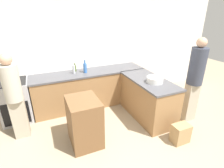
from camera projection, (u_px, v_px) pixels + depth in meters
name	position (u px, v px, depth m)	size (l,w,h in m)	color
ground_plane	(126.00, 158.00, 2.95)	(14.00, 14.00, 0.00)	tan
wall_back	(84.00, 51.00, 4.41)	(8.00, 0.06, 2.70)	white
counter_back	(90.00, 88.00, 4.46)	(2.78, 0.67, 0.91)	olive
counter_peninsula	(148.00, 98.00, 3.97)	(0.69, 1.46, 0.91)	olive
range_oven	(16.00, 101.00, 3.84)	(0.61, 0.65, 0.92)	#ADADB2
island_table	(84.00, 122.00, 3.16)	(0.54, 0.67, 0.89)	brown
mixing_bowl	(155.00, 80.00, 3.62)	(0.34, 0.34, 0.12)	white
vinegar_bottle_clear	(74.00, 69.00, 4.11)	(0.06, 0.06, 0.28)	silver
olive_oil_bottle	(75.00, 68.00, 4.28)	(0.06, 0.06, 0.20)	#475B1E
water_bottle_blue	(85.00, 68.00, 4.18)	(0.08, 0.08, 0.31)	#386BB7
person_by_range	(14.00, 94.00, 3.13)	(0.30, 0.30, 1.66)	#ADA38E
person_at_peninsula	(195.00, 78.00, 3.62)	(0.32, 0.32, 1.83)	#ADA38E
paper_bag	(180.00, 133.00, 3.25)	(0.32, 0.22, 0.37)	#A88456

